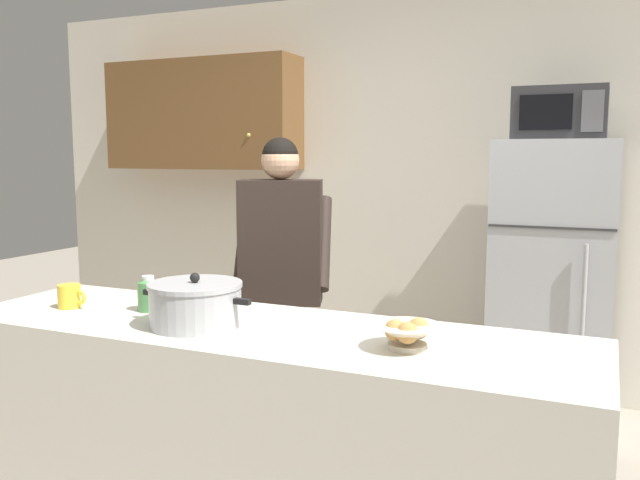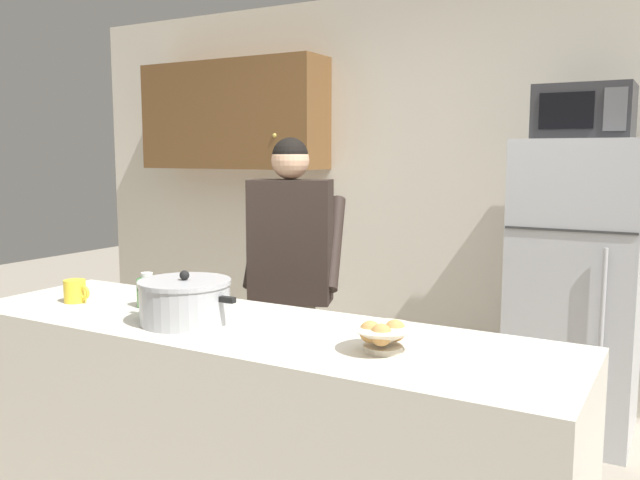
# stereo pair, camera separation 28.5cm
# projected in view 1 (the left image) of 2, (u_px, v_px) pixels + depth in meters

# --- Properties ---
(back_wall_unit) EXTENTS (6.00, 0.48, 2.60)m
(back_wall_unit) POSITION_uv_depth(u_px,v_px,m) (384.00, 176.00, 4.49)
(back_wall_unit) COLOR silver
(back_wall_unit) RESTS_ON ground
(kitchen_island) EXTENTS (2.37, 0.68, 0.92)m
(kitchen_island) POSITION_uv_depth(u_px,v_px,m) (260.00, 448.00, 2.45)
(kitchen_island) COLOR silver
(kitchen_island) RESTS_ON ground
(refrigerator) EXTENTS (0.64, 0.68, 1.62)m
(refrigerator) POSITION_uv_depth(u_px,v_px,m) (553.00, 284.00, 3.74)
(refrigerator) COLOR #B7BABF
(refrigerator) RESTS_ON ground
(microwave) EXTENTS (0.48, 0.37, 0.28)m
(microwave) POSITION_uv_depth(u_px,v_px,m) (560.00, 114.00, 3.59)
(microwave) COLOR #2D2D30
(microwave) RESTS_ON refrigerator
(person_near_pot) EXTENTS (0.59, 0.53, 1.62)m
(person_near_pot) POSITION_uv_depth(u_px,v_px,m) (281.00, 259.00, 3.36)
(person_near_pot) COLOR #726656
(person_near_pot) RESTS_ON ground
(cooking_pot) EXTENTS (0.45, 0.34, 0.20)m
(cooking_pot) POSITION_uv_depth(u_px,v_px,m) (195.00, 304.00, 2.39)
(cooking_pot) COLOR #ADAFB5
(cooking_pot) RESTS_ON kitchen_island
(coffee_mug) EXTENTS (0.13, 0.09, 0.10)m
(coffee_mug) POSITION_uv_depth(u_px,v_px,m) (70.00, 296.00, 2.67)
(coffee_mug) COLOR yellow
(coffee_mug) RESTS_ON kitchen_island
(bread_bowl) EXTENTS (0.23, 0.23, 0.10)m
(bread_bowl) POSITION_uv_depth(u_px,v_px,m) (407.00, 334.00, 2.10)
(bread_bowl) COLOR beige
(bread_bowl) RESTS_ON kitchen_island
(bottle_near_edge) EXTENTS (0.09, 0.09, 0.14)m
(bottle_near_edge) POSITION_uv_depth(u_px,v_px,m) (148.00, 294.00, 2.62)
(bottle_near_edge) COLOR #4C8C4C
(bottle_near_edge) RESTS_ON kitchen_island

